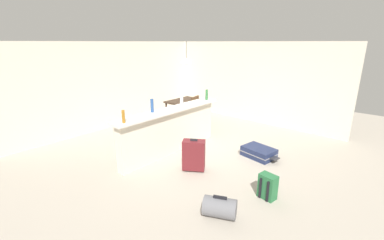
% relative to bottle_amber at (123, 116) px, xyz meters
% --- Properties ---
extents(ground_plane, '(13.00, 13.00, 0.05)m').
position_rel_bottle_amber_xyz_m(ground_plane, '(1.73, -0.23, -1.19)').
color(ground_plane, '#ADA393').
extents(wall_back, '(6.60, 0.10, 2.50)m').
position_rel_bottle_amber_xyz_m(wall_back, '(1.73, 2.82, 0.08)').
color(wall_back, silver).
rests_on(wall_back, ground_plane).
extents(wall_right, '(0.10, 6.00, 2.50)m').
position_rel_bottle_amber_xyz_m(wall_right, '(4.78, 0.07, 0.08)').
color(wall_right, silver).
rests_on(wall_right, ground_plane).
extents(partition_half_wall, '(2.80, 0.20, 1.00)m').
position_rel_bottle_amber_xyz_m(partition_half_wall, '(1.28, 0.08, -0.67)').
color(partition_half_wall, silver).
rests_on(partition_half_wall, ground_plane).
extents(bar_countertop, '(2.96, 0.40, 0.05)m').
position_rel_bottle_amber_xyz_m(bar_countertop, '(1.28, 0.08, -0.15)').
color(bar_countertop, white).
rests_on(bar_countertop, partition_half_wall).
extents(bottle_amber, '(0.06, 0.06, 0.24)m').
position_rel_bottle_amber_xyz_m(bottle_amber, '(0.00, 0.00, 0.00)').
color(bottle_amber, '#9E661E').
rests_on(bottle_amber, bar_countertop).
extents(bottle_blue, '(0.07, 0.07, 0.29)m').
position_rel_bottle_amber_xyz_m(bottle_blue, '(0.84, 0.17, 0.02)').
color(bottle_blue, '#284C89').
rests_on(bottle_blue, bar_countertop).
extents(bottle_clear, '(0.07, 0.07, 0.21)m').
position_rel_bottle_amber_xyz_m(bottle_clear, '(1.68, 0.11, -0.02)').
color(bottle_clear, silver).
rests_on(bottle_clear, bar_countertop).
extents(bottle_green, '(0.06, 0.06, 0.27)m').
position_rel_bottle_amber_xyz_m(bottle_green, '(2.55, 0.04, 0.01)').
color(bottle_green, '#2D6B38').
rests_on(bottle_green, bar_countertop).
extents(dining_table, '(1.10, 0.80, 0.74)m').
position_rel_bottle_amber_xyz_m(dining_table, '(3.15, 1.34, -0.52)').
color(dining_table, '#332319').
rests_on(dining_table, ground_plane).
extents(dining_chair_near_partition, '(0.47, 0.47, 0.93)m').
position_rel_bottle_amber_xyz_m(dining_chair_near_partition, '(3.14, 0.81, -0.65)').
color(dining_chair_near_partition, '#4C331E').
rests_on(dining_chair_near_partition, ground_plane).
extents(pendant_lamp, '(0.34, 0.34, 0.67)m').
position_rel_bottle_amber_xyz_m(pendant_lamp, '(3.20, 1.32, 0.78)').
color(pendant_lamp, black).
extents(suitcase_flat_navy, '(0.60, 0.87, 0.22)m').
position_rel_bottle_amber_xyz_m(suitcase_flat_navy, '(2.38, -1.60, -1.06)').
color(suitcase_flat_navy, '#1E284C').
rests_on(suitcase_flat_navy, ground_plane).
extents(backpack_green, '(0.28, 0.30, 0.42)m').
position_rel_bottle_amber_xyz_m(backpack_green, '(1.02, -2.44, -0.96)').
color(backpack_green, '#286B3D').
rests_on(backpack_green, ground_plane).
extents(suitcase_upright_maroon, '(0.44, 0.50, 0.67)m').
position_rel_bottle_amber_xyz_m(suitcase_upright_maroon, '(0.96, -0.89, -0.84)').
color(suitcase_upright_maroon, maroon).
rests_on(suitcase_upright_maroon, ground_plane).
extents(duffel_bag_grey, '(0.47, 0.56, 0.34)m').
position_rel_bottle_amber_xyz_m(duffel_bag_grey, '(0.11, -2.11, -1.02)').
color(duffel_bag_grey, slate).
rests_on(duffel_bag_grey, ground_plane).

